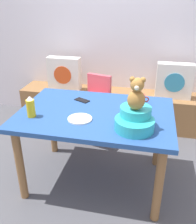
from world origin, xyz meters
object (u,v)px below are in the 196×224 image
object	(u,v)px
infant_seat_teal	(135,120)
coffee_mug	(141,99)
pillow_floral_right	(174,81)
highchair	(95,99)
pillow_floral_left	(64,74)
teddy_bear	(137,94)
ketchup_bottle	(31,107)
cell_phone	(82,100)
dinner_plate_near	(80,119)
dining_table	(96,122)

from	to	relation	value
infant_seat_teal	coffee_mug	distance (m)	0.47
pillow_floral_right	infant_seat_teal	distance (m)	1.47
highchair	coffee_mug	size ratio (longest dim) A/B	6.58
pillow_floral_left	teddy_bear	xyz separation A→B (m)	(1.06, -1.41, 0.34)
teddy_bear	pillow_floral_left	bearing A→B (deg)	126.89
pillow_floral_left	ketchup_bottle	world-z (taller)	ketchup_bottle
pillow_floral_right	cell_phone	size ratio (longest dim) A/B	3.06
pillow_floral_left	ketchup_bottle	distance (m)	1.42
pillow_floral_left	infant_seat_teal	size ratio (longest dim) A/B	1.33
infant_seat_teal	cell_phone	xyz separation A→B (m)	(-0.53, 0.43, -0.07)
pillow_floral_right	teddy_bear	distance (m)	1.50
ketchup_bottle	dinner_plate_near	xyz separation A→B (m)	(0.41, 0.03, -0.08)
ketchup_bottle	coffee_mug	size ratio (longest dim) A/B	1.54
pillow_floral_right	teddy_bear	size ratio (longest dim) A/B	1.76
pillow_floral_right	dinner_plate_near	bearing A→B (deg)	-121.17
dining_table	teddy_bear	xyz separation A→B (m)	(0.35, -0.22, 0.38)
pillow_floral_left	cell_phone	world-z (taller)	pillow_floral_left
pillow_floral_right	ketchup_bottle	size ratio (longest dim) A/B	2.38
teddy_bear	infant_seat_teal	bearing A→B (deg)	90.00
infant_seat_teal	coffee_mug	xyz separation A→B (m)	(0.02, 0.47, -0.02)
teddy_bear	coffee_mug	size ratio (longest dim) A/B	2.08
pillow_floral_right	highchair	size ratio (longest dim) A/B	0.56
pillow_floral_right	coffee_mug	world-z (taller)	pillow_floral_right
dinner_plate_near	cell_phone	bearing A→B (deg)	102.97
dinner_plate_near	cell_phone	world-z (taller)	dinner_plate_near
pillow_floral_left	teddy_bear	world-z (taller)	teddy_bear
pillow_floral_right	coffee_mug	size ratio (longest dim) A/B	3.67
pillow_floral_right	cell_phone	world-z (taller)	pillow_floral_right
dinner_plate_near	highchair	bearing A→B (deg)	95.82
infant_seat_teal	ketchup_bottle	xyz separation A→B (m)	(-0.86, 0.02, 0.02)
dining_table	coffee_mug	xyz separation A→B (m)	(0.37, 0.25, 0.15)
highchair	dinner_plate_near	world-z (taller)	highchair
infant_seat_teal	cell_phone	size ratio (longest dim) A/B	2.29
teddy_bear	coffee_mug	bearing A→B (deg)	88.09
infant_seat_teal	dinner_plate_near	bearing A→B (deg)	173.57
infant_seat_teal	dinner_plate_near	xyz separation A→B (m)	(-0.45, 0.05, -0.07)
teddy_bear	ketchup_bottle	world-z (taller)	teddy_bear
pillow_floral_left	dinner_plate_near	xyz separation A→B (m)	(0.61, -1.36, 0.07)
dining_table	pillow_floral_left	bearing A→B (deg)	120.65
ketchup_bottle	dinner_plate_near	world-z (taller)	ketchup_bottle
highchair	ketchup_bottle	size ratio (longest dim) A/B	4.27
pillow_floral_left	highchair	size ratio (longest dim) A/B	0.56
pillow_floral_left	dinner_plate_near	world-z (taller)	pillow_floral_left
pillow_floral_left	pillow_floral_right	size ratio (longest dim) A/B	1.00
pillow_floral_right	infant_seat_teal	world-z (taller)	same
pillow_floral_right	dinner_plate_near	world-z (taller)	pillow_floral_right
dining_table	infant_seat_teal	bearing A→B (deg)	-31.91
infant_seat_teal	cell_phone	bearing A→B (deg)	141.07
dinner_plate_near	pillow_floral_right	bearing A→B (deg)	58.83
highchair	coffee_mug	world-z (taller)	coffee_mug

